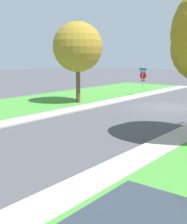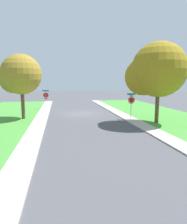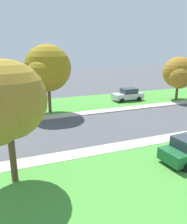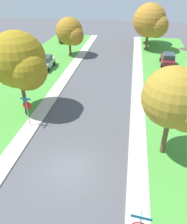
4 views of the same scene
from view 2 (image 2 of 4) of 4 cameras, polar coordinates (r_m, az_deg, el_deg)
The scene contains 7 objects.
ground_plane at distance 25.15m, azimuth -3.57°, elevation -0.43°, with size 120.00×120.00×0.00m, color #4C4C51.
sidewalk_east at distance 13.41m, azimuth -18.00°, elevation -8.88°, with size 1.40×56.00×0.10m, color #B7B2A8.
sidewalk_west at distance 15.24m, azimuth 19.94°, elevation -6.85°, with size 1.40×56.00×0.10m, color #B7B2A8.
stop_sign_near_corner at distance 29.64m, azimuth -13.53°, elevation 4.40°, with size 0.92×0.92×2.77m.
stop_sign_far_corner at distance 21.55m, azimuth 10.81°, elevation 2.95°, with size 0.92×0.92×2.77m.
tree_across_left at distance 22.36m, azimuth -20.56°, elevation 9.70°, with size 4.46×4.15×6.81m.
tree_corner_large at distance 19.70m, azimuth 17.22°, elevation 11.02°, with size 5.47×5.09×7.64m.
Camera 2 is at (2.79, 24.66, 4.02)m, focal length 31.82 mm.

